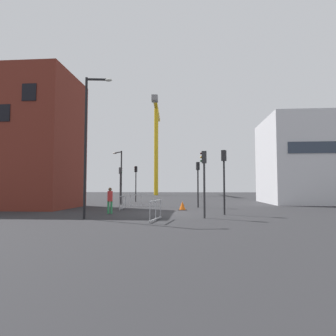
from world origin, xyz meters
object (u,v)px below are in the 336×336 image
at_px(streetlamp_tall, 88,136).
at_px(pedestrian_walking, 110,198).
at_px(traffic_light_median, 204,173).
at_px(traffic_light_crosswalk, 224,171).
at_px(traffic_cone_striped, 182,206).
at_px(streetlamp_short, 120,172).
at_px(construction_crane, 156,133).
at_px(traffic_light_verge, 136,178).
at_px(traffic_light_island, 198,177).
at_px(traffic_light_corner, 120,179).

xyz_separation_m(streetlamp_tall, pedestrian_walking, (0.35, 3.38, -3.61)).
xyz_separation_m(traffic_light_median, pedestrian_walking, (-6.17, 2.43, -1.58)).
height_order(traffic_light_crosswalk, traffic_cone_striped, traffic_light_crosswalk).
bearing_deg(streetlamp_short, traffic_light_median, -57.60).
distance_m(construction_crane, traffic_light_median, 48.82).
relative_size(streetlamp_short, traffic_light_verge, 1.28).
distance_m(traffic_light_median, pedestrian_walking, 6.82).
relative_size(construction_crane, traffic_cone_striped, 29.77).
height_order(traffic_light_median, traffic_light_verge, traffic_light_verge).
relative_size(traffic_light_island, traffic_light_verge, 0.93).
bearing_deg(streetlamp_tall, traffic_light_crosswalk, 22.09).
distance_m(traffic_light_crosswalk, pedestrian_walking, 7.75).
xyz_separation_m(streetlamp_short, pedestrian_walking, (1.82, -10.17, -2.30)).
bearing_deg(pedestrian_walking, traffic_light_island, 47.42).
bearing_deg(streetlamp_short, traffic_light_crosswalk, -47.83).
bearing_deg(pedestrian_walking, traffic_light_corner, 100.70).
bearing_deg(traffic_light_median, pedestrian_walking, 158.53).
height_order(streetlamp_short, traffic_light_island, streetlamp_short).
relative_size(traffic_light_island, traffic_light_crosswalk, 0.95).
bearing_deg(traffic_light_verge, traffic_light_crosswalk, -61.11).
bearing_deg(streetlamp_short, pedestrian_walking, -79.85).
bearing_deg(traffic_light_median, traffic_cone_striped, 103.69).
bearing_deg(construction_crane, pedestrian_walking, -87.10).
distance_m(traffic_light_corner, traffic_light_island, 10.27).
distance_m(traffic_light_median, traffic_light_verge, 19.69).
bearing_deg(construction_crane, traffic_light_crosswalk, -77.60).
bearing_deg(traffic_light_island, pedestrian_walking, -132.58).
bearing_deg(pedestrian_walking, streetlamp_short, 100.15).
bearing_deg(traffic_light_crosswalk, streetlamp_short, 132.17).
xyz_separation_m(construction_crane, pedestrian_walking, (2.25, -44.37, -12.65)).
relative_size(streetlamp_short, pedestrian_walking, 3.14).
distance_m(construction_crane, streetlamp_short, 35.74).
height_order(traffic_light_median, traffic_cone_striped, traffic_light_median).
bearing_deg(traffic_light_crosswalk, traffic_cone_striped, 127.57).
relative_size(traffic_light_corner, traffic_light_median, 1.02).
bearing_deg(traffic_light_corner, streetlamp_tall, -82.77).
distance_m(pedestrian_walking, traffic_cone_striped, 5.92).
height_order(traffic_light_corner, traffic_light_island, traffic_light_island).
bearing_deg(streetlamp_short, traffic_light_island, -25.03).
height_order(construction_crane, traffic_cone_striped, construction_crane).
bearing_deg(traffic_cone_striped, traffic_light_verge, 115.98).
xyz_separation_m(streetlamp_tall, streetlamp_short, (-1.47, 13.54, -1.32)).
distance_m(streetlamp_short, pedestrian_walking, 10.58).
distance_m(construction_crane, traffic_cone_striped, 43.57).
bearing_deg(construction_crane, streetlamp_short, -89.28).
distance_m(traffic_light_corner, pedestrian_walking, 12.83).
height_order(streetlamp_short, traffic_light_crosswalk, streetlamp_short).
bearing_deg(traffic_light_verge, streetlamp_tall, -87.25).
height_order(construction_crane, streetlamp_short, construction_crane).
bearing_deg(traffic_cone_striped, traffic_light_crosswalk, -52.43).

